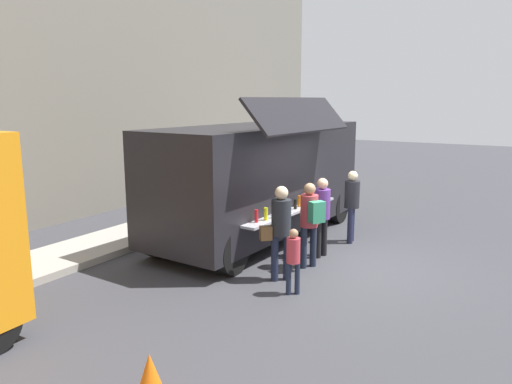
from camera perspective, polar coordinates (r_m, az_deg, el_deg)
name	(u,v)px	position (r m, az deg, el deg)	size (l,w,h in m)	color
ground_plane	(347,264)	(10.25, 10.69, -8.31)	(60.00, 60.00, 0.00)	#38383D
curb_strip	(49,262)	(10.83, -23.18, -7.56)	(28.00, 1.60, 0.15)	#9E998E
food_truck_main	(260,177)	(11.63, 0.46, 1.79)	(6.37, 3.09, 3.37)	black
traffic_cone_orange	(150,376)	(5.94, -12.35, -20.43)	(0.36, 0.36, 0.55)	orange
trash_bin	(266,185)	(16.65, 1.24, 0.87)	(0.60, 0.60, 0.89)	#305F37
customer_front_ordering	(321,211)	(10.34, 7.71, -2.19)	(0.56, 0.35, 1.71)	black
customer_mid_with_backpack	(310,217)	(9.63, 6.40, -2.90)	(0.49, 0.56, 1.72)	#1E2436
customer_rear_waiting	(280,225)	(8.91, 2.88, -3.93)	(0.51, 0.52, 1.79)	#1D233A
customer_extra_browsing	(352,200)	(11.53, 11.22, -0.93)	(0.35, 0.35, 1.70)	#20223A
child_near_queue	(293,256)	(8.39, 4.41, -7.47)	(0.24, 0.24, 1.17)	#1E2539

